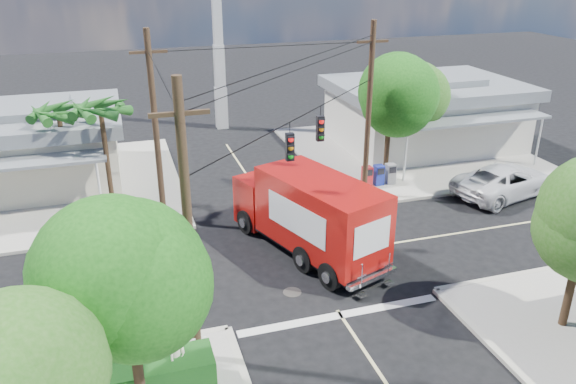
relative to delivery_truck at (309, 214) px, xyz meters
name	(u,v)px	position (x,y,z in m)	size (l,w,h in m)	color
ground	(302,257)	(-0.43, -0.42, -1.80)	(120.00, 120.00, 0.00)	black
sidewalk_ne	(408,151)	(10.45, 10.46, -1.73)	(14.12, 14.12, 0.14)	#A7A297
sidewalk_nw	(47,190)	(-11.31, 10.46, -1.73)	(14.12, 14.12, 0.14)	#A7A297
road_markings	(314,275)	(-0.43, -1.89, -1.79)	(32.00, 32.00, 0.01)	beige
building_ne	(425,111)	(12.07, 11.55, 0.52)	(11.80, 10.20, 4.50)	silver
building_nw	(21,145)	(-12.43, 12.04, 0.43)	(10.80, 10.20, 4.30)	beige
radio_tower	(219,50)	(0.07, 19.58, 3.85)	(0.80, 0.80, 17.00)	silver
tree_sw_front	(128,292)	(-7.42, -7.96, 2.54)	(3.88, 3.78, 6.03)	#422D1C
tree_ne_front	(391,98)	(6.78, 6.34, 2.97)	(4.21, 4.14, 6.66)	#422D1C
tree_ne_back	(413,96)	(9.38, 8.54, 2.39)	(3.77, 3.66, 5.82)	#422D1C
palm_nw_front	(101,111)	(-7.93, 7.08, 3.25)	(3.01, 3.08, 5.59)	#422D1C
palm_nw_back	(58,114)	(-9.93, 8.58, 2.88)	(3.01, 3.08, 5.19)	#422D1C
utility_poles	(254,144)	(-2.01, 1.19, 2.88)	(12.00, 10.68, 9.00)	#473321
picket_fence	(110,368)	(-8.23, -6.02, -1.11)	(5.94, 0.06, 1.00)	silver
vending_boxes	(379,175)	(6.07, 5.78, -1.11)	(1.90, 0.50, 1.10)	red
delivery_truck	(309,214)	(0.00, 0.00, 0.00)	(4.98, 8.49, 3.53)	black
parked_car	(505,181)	(11.91, 2.72, -0.96)	(2.78, 6.03, 1.68)	silver
pedestrian	(177,359)	(-6.36, -6.71, -0.70)	(0.70, 0.46, 1.90)	beige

